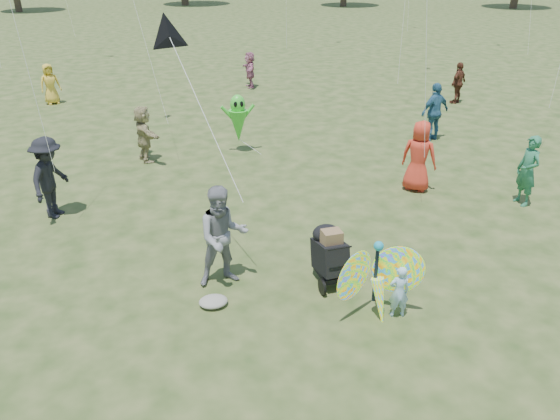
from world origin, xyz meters
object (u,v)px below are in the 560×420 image
object	(u,v)px
crowd_f	(528,171)
crowd_h	(458,83)
crowd_c	(435,112)
crowd_g	(50,84)
child_girl	(399,292)
crowd_d	(144,134)
jogging_stroller	(329,252)
alien_kite	(238,120)
adult_man	(223,236)
crowd_j	(250,70)
butterfly_kite	(378,282)
crowd_a	(419,156)
crowd_b	(50,178)

from	to	relation	value
crowd_f	crowd_h	world-z (taller)	crowd_f
crowd_c	crowd_g	world-z (taller)	crowd_c
child_girl	crowd_f	bearing A→B (deg)	-138.29
crowd_d	crowd_h	bearing A→B (deg)	-88.86
jogging_stroller	crowd_h	bearing A→B (deg)	47.34
child_girl	crowd_c	xyz separation A→B (m)	(4.96, 8.38, 0.44)
child_girl	alien_kite	xyz separation A→B (m)	(-1.24, 8.67, 0.49)
crowd_h	child_girl	bearing A→B (deg)	25.16
adult_man	crowd_j	size ratio (longest dim) A/B	1.25
child_girl	jogging_stroller	world-z (taller)	jogging_stroller
crowd_c	butterfly_kite	xyz separation A→B (m)	(-5.32, -8.30, -0.24)
crowd_g	butterfly_kite	distance (m)	17.33
child_girl	crowd_h	size ratio (longest dim) A/B	0.60
adult_man	alien_kite	xyz separation A→B (m)	(1.42, 6.99, 0.02)
crowd_g	alien_kite	world-z (taller)	alien_kite
crowd_c	crowd_f	size ratio (longest dim) A/B	1.08
butterfly_kite	crowd_g	bearing A→B (deg)	114.23
crowd_a	jogging_stroller	xyz separation A→B (m)	(-3.46, -3.53, -0.28)
child_girl	butterfly_kite	bearing A→B (deg)	-7.04
crowd_f	butterfly_kite	xyz separation A→B (m)	(-5.13, -3.36, -0.17)
crowd_b	crowd_h	size ratio (longest dim) A/B	1.18
crowd_c	jogging_stroller	bearing A→B (deg)	33.42
crowd_a	crowd_d	distance (m)	7.61
crowd_d	crowd_g	distance (m)	8.16
adult_man	jogging_stroller	size ratio (longest dim) A/B	1.74
crowd_f	crowd_g	xyz separation A→B (m)	(-12.24, 12.45, -0.07)
crowd_j	butterfly_kite	distance (m)	16.87
jogging_stroller	alien_kite	size ratio (longest dim) A/B	0.63
crowd_b	crowd_h	bearing A→B (deg)	-41.51
alien_kite	adult_man	bearing A→B (deg)	-101.46
alien_kite	crowd_g	bearing A→B (deg)	130.82
crowd_h	crowd_j	distance (m)	8.73
crowd_j	crowd_d	bearing A→B (deg)	-27.60
child_girl	crowd_f	world-z (taller)	crowd_f
crowd_a	jogging_stroller	bearing A→B (deg)	86.32
crowd_h	alien_kite	distance (m)	10.00
adult_man	crowd_c	xyz separation A→B (m)	(7.61, 6.70, -0.04)
child_girl	jogging_stroller	bearing A→B (deg)	-52.34
adult_man	butterfly_kite	distance (m)	2.81
crowd_a	crowd_h	xyz separation A→B (m)	(5.39, 7.54, -0.10)
child_girl	crowd_d	distance (m)	9.40
adult_man	crowd_d	bearing A→B (deg)	96.36
crowd_a	crowd_f	xyz separation A→B (m)	(2.10, -1.38, -0.05)
child_girl	adult_man	distance (m)	3.18
crowd_d	crowd_a	bearing A→B (deg)	-135.68
child_girl	crowd_f	xyz separation A→B (m)	(4.77, 3.44, 0.37)
crowd_g	crowd_j	world-z (taller)	crowd_g
crowd_a	crowd_b	xyz separation A→B (m)	(-8.71, 0.50, 0.04)
crowd_a	crowd_j	xyz separation A→B (m)	(-2.05, 12.11, -0.14)
child_girl	crowd_a	size ratio (longest dim) A/B	0.53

